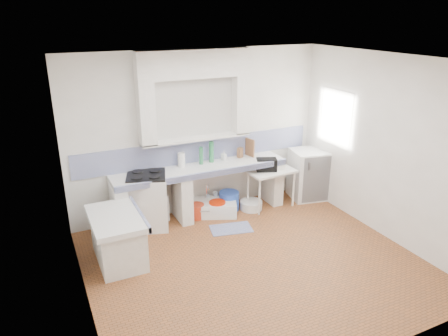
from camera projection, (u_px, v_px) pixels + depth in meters
name	position (u px, v px, depth m)	size (l,w,h in m)	color
floor	(254.00, 263.00, 5.95)	(4.50, 4.50, 0.00)	brown
ceiling	(260.00, 60.00, 4.98)	(4.50, 4.50, 0.00)	white
wall_back	(199.00, 133.00, 7.16)	(4.50, 4.50, 0.00)	white
wall_front	(367.00, 242.00, 3.77)	(4.50, 4.50, 0.00)	white
wall_left	(76.00, 202.00, 4.56)	(4.50, 4.50, 0.00)	white
wall_right	(386.00, 148.00, 6.36)	(4.50, 4.50, 0.00)	white
alcove_mass	(195.00, 64.00, 6.60)	(1.90, 0.25, 0.45)	white
window_frame	(344.00, 117.00, 7.38)	(0.35, 0.86, 1.06)	#321B10
lace_valance	(339.00, 96.00, 7.19)	(0.01, 0.84, 0.24)	white
counter_slab	(201.00, 169.00, 7.05)	(3.00, 0.60, 0.08)	white
counter_lip	(207.00, 175.00, 6.81)	(3.00, 0.04, 0.10)	navy
counter_pier_left	(120.00, 209.00, 6.65)	(0.20, 0.55, 0.82)	white
counter_pier_mid	(182.00, 197.00, 7.07)	(0.20, 0.55, 0.82)	white
counter_pier_right	(271.00, 181.00, 7.77)	(0.20, 0.55, 0.82)	white
peninsula_top	(116.00, 218.00, 5.80)	(0.70, 1.10, 0.08)	white
peninsula_base	(118.00, 241.00, 5.93)	(0.60, 1.00, 0.62)	white
peninsula_lip	(140.00, 214.00, 5.94)	(0.04, 1.10, 0.10)	navy
backsplash	(200.00, 150.00, 7.25)	(4.27, 0.03, 0.40)	navy
stove	(148.00, 202.00, 6.83)	(0.63, 0.60, 0.89)	white
sink	(211.00, 208.00, 7.36)	(0.89, 0.48, 0.21)	white
side_table	(271.00, 189.00, 7.57)	(0.84, 0.47, 0.04)	white
fridge	(308.00, 174.00, 7.92)	(0.60, 0.60, 0.93)	white
bucket_red	(197.00, 211.00, 7.22)	(0.27, 0.27, 0.25)	red
bucket_orange	(217.00, 209.00, 7.28)	(0.29, 0.29, 0.27)	red
bucket_blue	(229.00, 201.00, 7.51)	(0.36, 0.36, 0.34)	blue
basin_white	(251.00, 205.00, 7.55)	(0.40, 0.40, 0.15)	white
water_bottle_a	(208.00, 202.00, 7.50)	(0.08, 0.08, 0.29)	silver
water_bottle_b	(216.00, 200.00, 7.56)	(0.09, 0.09, 0.32)	silver
black_bag	(267.00, 165.00, 7.41)	(0.35, 0.20, 0.22)	black
green_bottle_a	(201.00, 156.00, 7.12)	(0.07, 0.07, 0.30)	#297846
green_bottle_b	(211.00, 152.00, 7.21)	(0.08, 0.08, 0.36)	#297846
knife_block	(240.00, 153.00, 7.46)	(0.09, 0.07, 0.18)	brown
cutting_board	(250.00, 147.00, 7.52)	(0.02, 0.24, 0.32)	brown
paper_towel	(181.00, 160.00, 7.01)	(0.12, 0.12, 0.24)	white
soap_bottle	(224.00, 155.00, 7.34)	(0.08, 0.08, 0.17)	white
rug	(231.00, 229.00, 6.88)	(0.67, 0.38, 0.01)	#333E8A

